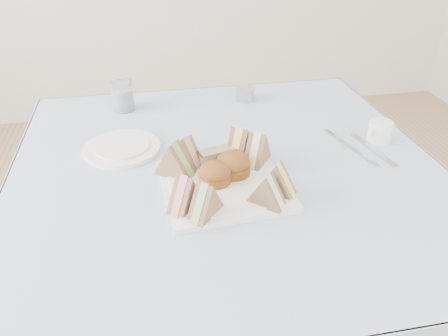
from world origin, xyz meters
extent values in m
cube|color=brown|center=(0.00, 0.00, 0.37)|extent=(0.90, 0.90, 0.74)
cube|color=#96AAC9|center=(0.00, 0.00, 0.74)|extent=(1.02, 1.02, 0.01)
cube|color=white|center=(-0.02, -0.09, 0.75)|extent=(0.28, 0.28, 0.01)
cylinder|color=#A4501E|center=(-0.04, -0.08, 0.78)|extent=(0.08, 0.08, 0.05)
cylinder|color=#A4501E|center=(0.00, -0.06, 0.78)|extent=(0.10, 0.10, 0.05)
cube|color=beige|center=(-0.03, -0.01, 0.78)|extent=(0.09, 0.05, 0.04)
cylinder|color=white|center=(-0.25, 0.13, 0.75)|extent=(0.25, 0.25, 0.01)
cylinder|color=white|center=(-0.24, 0.38, 0.79)|extent=(0.07, 0.07, 0.09)
cylinder|color=#B6B6B6|center=(0.13, 0.38, 0.76)|extent=(0.08, 0.08, 0.04)
cube|color=#B6B6B6|center=(0.38, 0.01, 0.75)|extent=(0.04, 0.18, 0.00)
cube|color=#B6B6B6|center=(0.33, 0.01, 0.75)|extent=(0.05, 0.17, 0.00)
cylinder|color=white|center=(0.42, 0.05, 0.77)|extent=(0.08, 0.08, 0.05)
camera|label=1|loc=(-0.17, -0.87, 1.29)|focal=35.00mm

